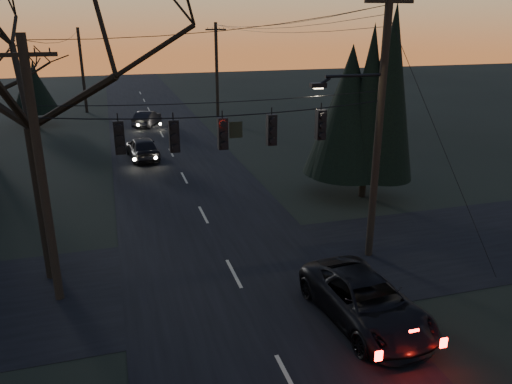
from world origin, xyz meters
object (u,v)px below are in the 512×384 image
object	(u,v)px
utility_pole_left	(60,298)
utility_pole_far_l	(87,112)
utility_pole_right	(368,255)
bare_tree_left	(20,59)
sedan_oncoming_a	(143,148)
evergreen_right	(369,101)
sedan_oncoming_b	(147,118)
suv_near	(366,301)
utility_pole_far_r	(218,121)

from	to	relation	value
utility_pole_left	utility_pole_far_l	size ratio (longest dim) A/B	1.06
utility_pole_right	utility_pole_left	bearing A→B (deg)	180.00
bare_tree_left	sedan_oncoming_a	size ratio (longest dim) A/B	2.50
utility_pole_far_l	evergreen_right	distance (m)	33.46
utility_pole_far_l	sedan_oncoming_a	world-z (taller)	utility_pole_far_l
utility_pole_right	evergreen_right	xyz separation A→B (m)	(3.00, 6.27, 5.01)
utility_pole_left	sedan_oncoming_b	xyz separation A→B (m)	(5.20, 27.74, 0.64)
utility_pole_right	sedan_oncoming_a	size ratio (longest dim) A/B	2.28
utility_pole_right	sedan_oncoming_a	bearing A→B (deg)	113.74
utility_pole_far_l	suv_near	world-z (taller)	utility_pole_far_l
utility_pole_far_r	utility_pole_far_l	world-z (taller)	utility_pole_far_r
utility_pole_left	utility_pole_far_r	bearing A→B (deg)	67.67
utility_pole_far_l	sedan_oncoming_b	distance (m)	9.78
sedan_oncoming_a	sedan_oncoming_b	size ratio (longest dim) A/B	1.12
utility_pole_right	sedan_oncoming_b	distance (m)	28.45
bare_tree_left	sedan_oncoming_b	size ratio (longest dim) A/B	2.81
utility_pole_far_r	suv_near	distance (m)	32.17
utility_pole_left	utility_pole_right	bearing A→B (deg)	0.00
utility_pole_left	evergreen_right	distance (m)	16.57
utility_pole_far_r	sedan_oncoming_b	xyz separation A→B (m)	(-6.30, -0.26, 0.64)
utility_pole_far_r	suv_near	xyz separation A→B (m)	(-2.35, -32.08, 0.71)
utility_pole_far_l	evergreen_right	size ratio (longest dim) A/B	0.91
utility_pole_far_l	evergreen_right	xyz separation A→B (m)	(14.50, -29.73, 5.01)
utility_pole_right	sedan_oncoming_a	distance (m)	18.57
utility_pole_far_r	sedan_oncoming_b	size ratio (longest dim) A/B	2.18
utility_pole_left	utility_pole_far_r	distance (m)	30.27
sedan_oncoming_b	utility_pole_left	bearing A→B (deg)	103.45
utility_pole_far_r	utility_pole_right	bearing A→B (deg)	-90.00
sedan_oncoming_a	sedan_oncoming_b	distance (m)	10.82
bare_tree_left	suv_near	xyz separation A→B (m)	(9.50, -5.76, -6.96)
bare_tree_left	evergreen_right	bearing A→B (deg)	17.16
utility_pole_far_l	bare_tree_left	size ratio (longest dim) A/B	0.73
evergreen_right	sedan_oncoming_a	xyz separation A→B (m)	(-10.47, 10.72, -4.26)
utility_pole_left	bare_tree_left	xyz separation A→B (m)	(-0.35, 1.68, 7.67)
utility_pole_right	sedan_oncoming_b	xyz separation A→B (m)	(-6.30, 27.74, 0.64)
sedan_oncoming_b	evergreen_right	bearing A→B (deg)	137.50
evergreen_right	suv_near	bearing A→B (deg)	-117.34
sedan_oncoming_a	sedan_oncoming_b	bearing A→B (deg)	-101.83
utility_pole_far_r	sedan_oncoming_a	distance (m)	13.33
utility_pole_far_r	utility_pole_far_l	bearing A→B (deg)	145.18
utility_pole_right	evergreen_right	bearing A→B (deg)	64.42
bare_tree_left	suv_near	world-z (taller)	bare_tree_left
utility_pole_left	sedan_oncoming_a	distance (m)	17.47
utility_pole_right	utility_pole_far_r	distance (m)	28.00
sedan_oncoming_b	bare_tree_left	bearing A→B (deg)	102.05
evergreen_right	utility_pole_far_r	bearing A→B (deg)	97.86
suv_near	sedan_oncoming_a	distance (m)	21.67
utility_pole_far_r	bare_tree_left	world-z (taller)	bare_tree_left
sedan_oncoming_a	bare_tree_left	bearing A→B (deg)	68.40
utility_pole_far_r	sedan_oncoming_b	distance (m)	6.34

